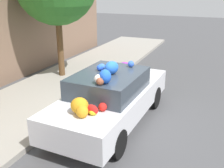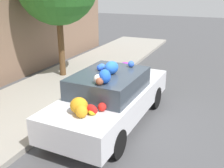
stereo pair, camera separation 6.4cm
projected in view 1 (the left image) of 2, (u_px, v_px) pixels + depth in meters
name	position (u px, v px, depth m)	size (l,w,h in m)	color
ground_plane	(109.00, 121.00, 7.32)	(60.00, 60.00, 0.00)	#4C4C4F
sidewalk_curb	(31.00, 103.00, 8.29)	(24.00, 3.20, 0.14)	#9E998E
fire_hydrant	(71.00, 88.00, 8.33)	(0.20, 0.20, 0.70)	#B2B2B7
art_car	(111.00, 96.00, 6.98)	(4.60, 1.92, 1.78)	silver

